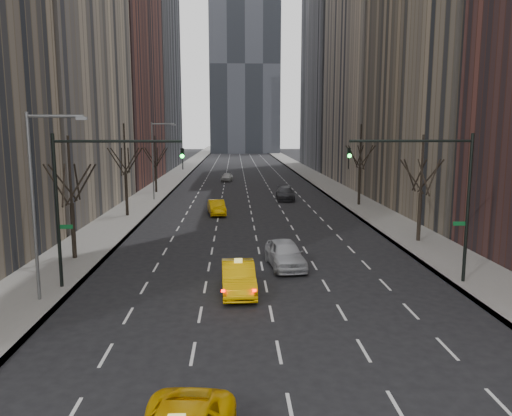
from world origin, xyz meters
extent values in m
plane|color=black|center=(0.00, 0.00, 0.00)|extent=(400.00, 400.00, 0.00)
cube|color=slate|center=(-12.25, 70.00, 0.07)|extent=(4.50, 320.00, 0.15)
cube|color=slate|center=(12.25, 70.00, 0.07)|extent=(4.50, 320.00, 0.15)
cube|color=brown|center=(-21.50, 66.00, 22.00)|extent=(14.00, 28.00, 44.00)
cube|color=#5C5C60|center=(-21.50, 96.00, 30.00)|extent=(14.00, 30.00, 60.00)
cube|color=tan|center=(21.50, 64.00, 25.00)|extent=(14.00, 28.00, 50.00)
cube|color=#5C5C60|center=(21.50, 95.00, 29.00)|extent=(14.00, 30.00, 58.00)
cylinder|color=black|center=(-12.00, 18.00, 1.93)|extent=(0.28, 0.28, 3.57)
cylinder|color=black|center=(-12.00, 18.00, 5.84)|extent=(0.16, 0.16, 4.25)
cylinder|color=black|center=(-11.85, 18.85, 4.95)|extent=(0.42, 1.80, 2.52)
cylinder|color=black|center=(-11.19, 18.29, 4.95)|extent=(1.74, 0.72, 2.52)
cylinder|color=black|center=(-11.34, 17.45, 4.95)|extent=(1.46, 1.25, 2.52)
cylinder|color=black|center=(-12.15, 17.15, 4.95)|extent=(0.42, 1.80, 2.52)
cylinder|color=black|center=(-12.81, 17.71, 4.95)|extent=(1.74, 0.72, 2.52)
cylinder|color=black|center=(-12.66, 18.55, 4.95)|extent=(1.46, 1.25, 2.52)
cylinder|color=black|center=(-12.00, 34.00, 2.15)|extent=(0.28, 0.28, 3.99)
cylinder|color=black|center=(-12.00, 34.00, 6.52)|extent=(0.16, 0.16, 4.75)
cylinder|color=black|center=(-11.85, 34.85, 5.37)|extent=(0.42, 1.80, 2.52)
cylinder|color=black|center=(-11.19, 34.29, 5.37)|extent=(1.74, 0.72, 2.52)
cylinder|color=black|center=(-11.34, 33.45, 5.37)|extent=(1.46, 1.25, 2.52)
cylinder|color=black|center=(-12.15, 33.15, 5.37)|extent=(0.42, 1.80, 2.52)
cylinder|color=black|center=(-12.81, 33.71, 5.37)|extent=(1.74, 0.72, 2.52)
cylinder|color=black|center=(-12.66, 34.55, 5.37)|extent=(1.46, 1.25, 2.52)
cylinder|color=black|center=(-12.00, 52.00, 1.83)|extent=(0.28, 0.28, 3.36)
cylinder|color=black|center=(-12.00, 52.00, 5.51)|extent=(0.16, 0.16, 4.00)
cylinder|color=black|center=(-11.85, 52.85, 4.74)|extent=(0.42, 1.80, 2.52)
cylinder|color=black|center=(-11.19, 52.29, 4.74)|extent=(1.74, 0.72, 2.52)
cylinder|color=black|center=(-11.34, 51.45, 4.74)|extent=(1.46, 1.25, 2.52)
cylinder|color=black|center=(-12.15, 51.15, 4.74)|extent=(0.42, 1.80, 2.52)
cylinder|color=black|center=(-12.81, 51.71, 4.74)|extent=(1.74, 0.72, 2.52)
cylinder|color=black|center=(-12.66, 52.55, 4.74)|extent=(1.46, 1.25, 2.52)
cylinder|color=black|center=(12.00, 22.00, 1.93)|extent=(0.28, 0.28, 3.57)
cylinder|color=black|center=(12.00, 22.00, 5.84)|extent=(0.16, 0.16, 4.25)
cylinder|color=black|center=(12.15, 22.85, 4.95)|extent=(0.42, 1.80, 2.52)
cylinder|color=black|center=(12.81, 22.29, 4.95)|extent=(1.74, 0.72, 2.52)
cylinder|color=black|center=(12.66, 21.45, 4.95)|extent=(1.46, 1.25, 2.52)
cylinder|color=black|center=(11.85, 21.15, 4.95)|extent=(0.42, 1.80, 2.52)
cylinder|color=black|center=(11.19, 21.71, 4.95)|extent=(1.74, 0.72, 2.52)
cylinder|color=black|center=(11.34, 22.55, 4.95)|extent=(1.46, 1.25, 2.52)
cylinder|color=black|center=(12.00, 40.00, 2.15)|extent=(0.28, 0.28, 3.99)
cylinder|color=black|center=(12.00, 40.00, 6.52)|extent=(0.16, 0.16, 4.75)
cylinder|color=black|center=(12.15, 40.85, 5.37)|extent=(0.42, 1.80, 2.52)
cylinder|color=black|center=(12.81, 40.29, 5.37)|extent=(1.74, 0.72, 2.52)
cylinder|color=black|center=(12.66, 39.45, 5.37)|extent=(1.46, 1.25, 2.52)
cylinder|color=black|center=(11.85, 39.15, 5.37)|extent=(0.42, 1.80, 2.52)
cylinder|color=black|center=(11.19, 39.71, 5.37)|extent=(1.74, 0.72, 2.52)
cylinder|color=black|center=(11.34, 40.55, 5.37)|extent=(1.46, 1.25, 2.52)
cylinder|color=black|center=(-10.80, 12.00, 4.15)|extent=(0.18, 0.18, 8.00)
cylinder|color=black|center=(-7.55, 12.00, 7.75)|extent=(6.50, 0.14, 0.14)
imported|color=black|center=(-4.30, 12.00, 6.85)|extent=(0.18, 0.22, 1.10)
sphere|color=#0CFF33|center=(-4.30, 11.82, 7.00)|extent=(0.20, 0.20, 0.20)
cube|color=#0C5926|center=(-10.40, 12.00, 3.35)|extent=(0.70, 0.04, 0.22)
cylinder|color=black|center=(10.80, 12.00, 4.15)|extent=(0.18, 0.18, 8.00)
cylinder|color=black|center=(7.55, 12.00, 7.75)|extent=(6.50, 0.14, 0.14)
imported|color=black|center=(4.30, 12.00, 6.85)|extent=(0.18, 0.22, 1.10)
sphere|color=#0CFF33|center=(4.30, 11.82, 7.00)|extent=(0.20, 0.20, 0.20)
cube|color=#0C5926|center=(10.40, 12.00, 3.35)|extent=(0.70, 0.04, 0.22)
cylinder|color=slate|center=(-11.20, 10.00, 4.65)|extent=(0.16, 0.16, 9.00)
cylinder|color=slate|center=(-9.90, 10.00, 8.95)|extent=(2.60, 0.14, 0.14)
cube|color=slate|center=(-8.70, 10.00, 8.85)|extent=(0.50, 0.22, 0.15)
cylinder|color=slate|center=(-11.20, 45.00, 4.65)|extent=(0.16, 0.16, 9.00)
cylinder|color=slate|center=(-9.90, 45.00, 8.95)|extent=(2.60, 0.14, 0.14)
cube|color=slate|center=(-8.70, 45.00, 8.85)|extent=(0.50, 0.22, 0.15)
imported|color=#E8AB04|center=(-1.48, 11.08, 0.79)|extent=(1.87, 4.86, 1.58)
imported|color=#ACAEB4|center=(1.41, 15.73, 0.84)|extent=(2.52, 5.11, 1.68)
imported|color=#E3A404|center=(-3.44, 34.90, 0.72)|extent=(2.10, 4.51, 1.43)
imported|color=#2B2B2F|center=(4.37, 45.07, 0.75)|extent=(2.36, 5.29, 1.51)
imported|color=#BBBBBB|center=(-2.92, 66.94, 0.67)|extent=(2.07, 4.13, 1.35)
camera|label=1|loc=(-1.62, -13.77, 8.36)|focal=35.00mm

